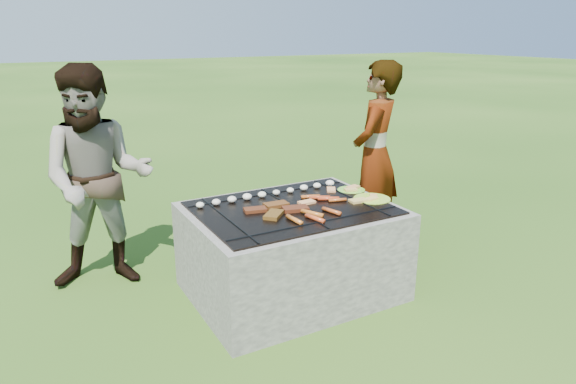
% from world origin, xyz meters
% --- Properties ---
extents(lawn, '(60.00, 60.00, 0.00)m').
position_xyz_m(lawn, '(0.00, 0.00, 0.00)').
color(lawn, '#214611').
rests_on(lawn, ground).
extents(fire_pit, '(1.30, 1.00, 0.62)m').
position_xyz_m(fire_pit, '(0.00, 0.00, 0.28)').
color(fire_pit, '#9E968C').
rests_on(fire_pit, ground).
extents(mushrooms, '(1.06, 0.06, 0.04)m').
position_xyz_m(mushrooms, '(-0.02, 0.27, 0.63)').
color(mushrooms, white).
rests_on(mushrooms, fire_pit).
extents(pork_slabs, '(0.40, 0.29, 0.02)m').
position_xyz_m(pork_slabs, '(-0.12, -0.02, 0.62)').
color(pork_slabs, brown).
rests_on(pork_slabs, fire_pit).
extents(sausages, '(0.52, 0.48, 0.03)m').
position_xyz_m(sausages, '(0.12, -0.13, 0.63)').
color(sausages, orange).
rests_on(sausages, fire_pit).
extents(bread_on_grate, '(0.44, 0.40, 0.02)m').
position_xyz_m(bread_on_grate, '(0.34, -0.00, 0.62)').
color(bread_on_grate, '#E4CD74').
rests_on(bread_on_grate, fire_pit).
extents(plate_far, '(0.25, 0.25, 0.03)m').
position_xyz_m(plate_far, '(0.56, 0.12, 0.61)').
color(plate_far, '#B6EA38').
rests_on(plate_far, fire_pit).
extents(plate_near, '(0.26, 0.26, 0.03)m').
position_xyz_m(plate_near, '(0.56, -0.12, 0.61)').
color(plate_near, '#DCE837').
rests_on(plate_near, fire_pit).
extents(cook, '(0.65, 0.61, 1.49)m').
position_xyz_m(cook, '(1.02, 0.44, 0.75)').
color(cook, '#A09085').
rests_on(cook, ground).
extents(bystander, '(0.87, 0.77, 1.51)m').
position_xyz_m(bystander, '(-1.06, 0.75, 0.76)').
color(bystander, gray).
rests_on(bystander, ground).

